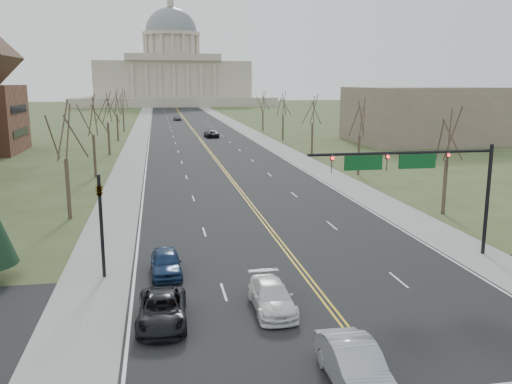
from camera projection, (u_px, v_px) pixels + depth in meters
name	position (u px, v px, depth m)	size (l,w,h in m)	color
ground	(389.00, 383.00, 20.23)	(600.00, 600.00, 0.00)	#3C4A25
road	(193.00, 130.00, 126.23)	(20.00, 380.00, 0.01)	black
cross_road	(337.00, 316.00, 26.01)	(120.00, 14.00, 0.01)	black
sidewalk_left	(140.00, 130.00, 124.12)	(4.00, 380.00, 0.03)	gray
sidewalk_right	(243.00, 129.00, 128.34)	(4.00, 380.00, 0.03)	gray
center_line	(193.00, 130.00, 126.23)	(0.42, 380.00, 0.01)	gold
edge_line_left	(150.00, 130.00, 124.51)	(0.15, 380.00, 0.01)	silver
edge_line_right	(234.00, 129.00, 127.96)	(0.15, 380.00, 0.01)	silver
capitol	(172.00, 75.00, 258.21)	(90.00, 60.00, 50.00)	#B0A393
signal_mast	(416.00, 169.00, 33.39)	(12.12, 0.44, 7.20)	black
signal_left	(101.00, 215.00, 30.47)	(0.32, 0.36, 6.00)	black
tree_r_0	(448.00, 137.00, 44.77)	(3.74, 3.74, 8.50)	#3D2B24
tree_l_0	(64.00, 134.00, 43.09)	(3.96, 3.96, 9.00)	#3D2B24
tree_r_1	(360.00, 120.00, 64.05)	(3.74, 3.74, 8.50)	#3D2B24
tree_l_1	(92.00, 118.00, 62.37)	(3.96, 3.96, 9.00)	#3D2B24
tree_r_2	(313.00, 111.00, 83.32)	(3.74, 3.74, 8.50)	#3D2B24
tree_l_2	(107.00, 109.00, 81.64)	(3.96, 3.96, 9.00)	#3D2B24
tree_r_3	(283.00, 106.00, 102.59)	(3.74, 3.74, 8.50)	#3D2B24
tree_l_3	(116.00, 104.00, 100.91)	(3.96, 3.96, 9.00)	#3D2B24
tree_r_4	(263.00, 102.00, 121.87)	(3.74, 3.74, 8.50)	#3D2B24
tree_l_4	(123.00, 100.00, 120.19)	(3.96, 3.96, 9.00)	#3D2B24
bldg_right_mass	(423.00, 115.00, 99.51)	(25.00, 20.00, 10.00)	#6C5D4D
car_sb_inner_lead	(355.00, 366.00, 19.82)	(1.74, 5.00, 1.65)	#9C9DA3
car_sb_outer_lead	(162.00, 310.00, 25.06)	(2.25, 4.88, 1.36)	black
car_sb_inner_second	(272.00, 297.00, 26.58)	(1.91, 4.70, 1.36)	silver
car_sb_outer_second	(166.00, 262.00, 31.47)	(1.72, 4.28, 1.46)	navy
car_far_nb	(211.00, 134.00, 108.80)	(2.39, 5.19, 1.44)	black
car_far_sb	(177.00, 118.00, 155.39)	(1.84, 4.56, 1.55)	#56585F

